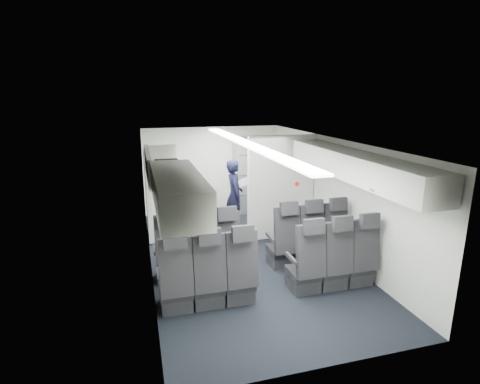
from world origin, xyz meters
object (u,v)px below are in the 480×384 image
flight_attendant (234,195)px  seat_row_front (255,248)px  boarding_door (148,193)px  galley_unit (252,175)px  carry_on_bag (167,167)px  seat_row_mid (274,272)px

flight_attendant → seat_row_front: bearing=-179.1°
seat_row_front → boarding_door: (-1.64, 2.09, 0.55)m
boarding_door → flight_attendant: (1.83, -0.02, -0.17)m
galley_unit → carry_on_bag: 3.68m
seat_row_mid → flight_attendant: (0.19, 2.97, 0.38)m
seat_row_mid → boarding_door: (-1.64, 2.99, 0.55)m
seat_row_mid → carry_on_bag: bearing=133.9°
seat_row_mid → boarding_door: 3.45m
seat_row_mid → carry_on_bag: carry_on_bag is taller
carry_on_bag → seat_row_mid: bearing=-47.3°
seat_row_front → carry_on_bag: size_ratio=8.96×
seat_row_front → flight_attendant: size_ratio=2.13×
seat_row_mid → boarding_door: bearing=118.8°
boarding_door → carry_on_bag: 1.80m
seat_row_mid → galley_unit: galley_unit is taller
seat_row_mid → boarding_door: boarding_door is taller
flight_attendant → seat_row_mid: bearing=-177.5°
seat_row_mid → galley_unit: (0.95, 4.15, 0.55)m
boarding_door → flight_attendant: 1.83m
galley_unit → carry_on_bag: (-2.31, -2.74, 0.83)m
seat_row_front → galley_unit: size_ratio=1.75×
galley_unit → boarding_door: size_ratio=1.02×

